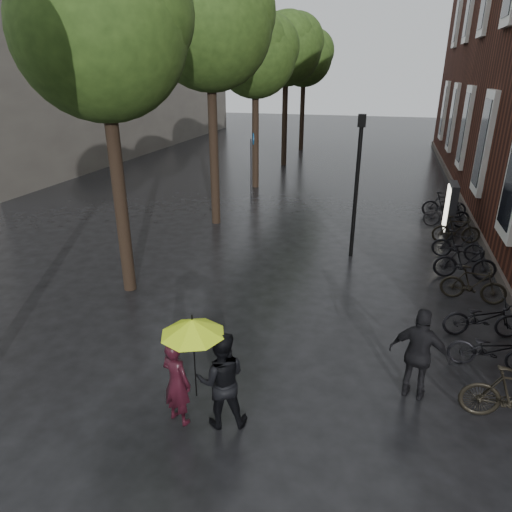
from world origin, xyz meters
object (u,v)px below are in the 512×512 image
(person_burgundy, at_px, (177,382))
(ad_lightbox, at_px, (450,209))
(parked_bicycles, at_px, (465,264))
(lamp_post, at_px, (358,174))
(pedestrian_walking, at_px, (419,355))
(person_black, at_px, (221,380))

(person_burgundy, xyz_separation_m, ad_lightbox, (5.20, 11.16, 0.16))
(parked_bicycles, relative_size, lamp_post, 2.89)
(lamp_post, bearing_deg, parked_bicycles, -16.60)
(person_burgundy, height_order, pedestrian_walking, pedestrian_walking)
(person_burgundy, height_order, parked_bicycles, person_burgundy)
(person_black, distance_m, parked_bicycles, 8.41)
(parked_bicycles, bearing_deg, lamp_post, 163.40)
(person_burgundy, bearing_deg, lamp_post, -84.81)
(person_black, bearing_deg, person_burgundy, -7.06)
(lamp_post, bearing_deg, pedestrian_walking, -75.58)
(pedestrian_walking, xyz_separation_m, ad_lightbox, (1.44, 9.46, 0.05))
(person_burgundy, relative_size, lamp_post, 0.35)
(person_burgundy, relative_size, ad_lightbox, 0.83)
(pedestrian_walking, height_order, parked_bicycles, pedestrian_walking)
(ad_lightbox, bearing_deg, person_burgundy, -113.07)
(pedestrian_walking, relative_size, ad_lightbox, 0.95)
(person_black, height_order, lamp_post, lamp_post)
(parked_bicycles, relative_size, ad_lightbox, 6.77)
(ad_lightbox, bearing_deg, parked_bicycles, -87.18)
(parked_bicycles, bearing_deg, person_black, -122.80)
(person_burgundy, distance_m, pedestrian_walking, 4.13)
(lamp_post, bearing_deg, person_burgundy, -104.47)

